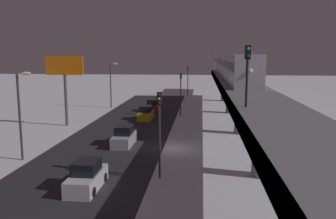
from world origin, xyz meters
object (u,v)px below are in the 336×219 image
rail_signal (247,65)px  traffic_light_near (159,122)px  subway_train (228,64)px  commercial_billboard (65,72)px  sedan_white (87,177)px  traffic_light_mid (181,88)px  traffic_light_far (188,77)px  sedan_silver (124,137)px  sedan_yellow (146,114)px  sedan_red (153,106)px

rail_signal → traffic_light_near: bearing=-15.0°
subway_train → commercial_billboard: 28.60m
sedan_white → commercial_billboard: bearing=114.9°
traffic_light_near → traffic_light_mid: 25.91m
subway_train → traffic_light_far: size_ratio=8.67×
sedan_white → traffic_light_mid: (-4.70, -28.45, 3.41)m
sedan_silver → traffic_light_near: (-4.70, 9.12, 3.40)m
traffic_light_far → sedan_silver: bearing=83.7°
traffic_light_mid → commercial_billboard: 16.52m
sedan_yellow → sedan_white: bearing=-90.0°
commercial_billboard → sedan_red: bearing=-128.2°
traffic_light_near → traffic_light_mid: bearing=-90.0°
subway_train → sedan_yellow: size_ratio=13.59×
subway_train → rail_signal: (1.61, 38.02, 0.95)m
sedan_white → traffic_light_far: bearing=85.1°
traffic_light_mid → subway_train: bearing=-125.6°
sedan_red → traffic_light_far: traffic_light_far is taller
sedan_red → traffic_light_mid: traffic_light_mid is taller
sedan_white → traffic_light_near: (-4.70, -2.54, 3.41)m
sedan_red → subway_train: bearing=28.2°
sedan_silver → rail_signal: bearing=-45.2°
rail_signal → commercial_billboard: rail_signal is taller
sedan_yellow → commercial_billboard: 12.26m
sedan_white → traffic_light_mid: bearing=80.6°
subway_train → sedan_yellow: bearing=48.2°
traffic_light_near → traffic_light_far: size_ratio=1.00×
subway_train → sedan_yellow: 19.52m
sedan_white → sedan_yellow: 25.29m
subway_train → sedan_white: (12.25, 38.97, -6.65)m
traffic_light_far → commercial_billboard: 36.92m
sedan_white → rail_signal: bearing=5.1°
sedan_white → traffic_light_mid: 29.03m
subway_train → commercial_billboard: subway_train is taller
rail_signal → commercial_billboard: 27.99m
traffic_light_mid → sedan_white: bearing=80.6°
subway_train → traffic_light_mid: (7.55, 10.52, -3.24)m
subway_train → sedan_silver: size_ratio=11.79×
sedan_white → traffic_light_far: traffic_light_far is taller
sedan_white → traffic_light_far: size_ratio=0.68×
sedan_red → traffic_light_mid: bearing=-40.1°
sedan_silver → subway_train: bearing=65.8°
sedan_yellow → traffic_light_mid: 6.60m
rail_signal → sedan_silver: (10.63, -10.71, -7.59)m
rail_signal → sedan_silver: rail_signal is taller
subway_train → commercial_billboard: bearing=40.6°
sedan_yellow → traffic_light_far: traffic_light_far is taller
sedan_yellow → traffic_light_mid: traffic_light_mid is taller
traffic_light_mid → commercial_billboard: (14.17, 8.08, 2.63)m
sedan_silver → traffic_light_near: bearing=-62.7°
rail_signal → traffic_light_mid: rail_signal is taller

